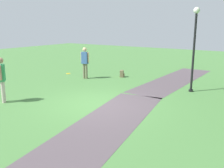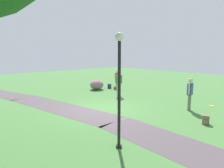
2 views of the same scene
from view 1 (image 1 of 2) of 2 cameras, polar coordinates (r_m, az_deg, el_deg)
name	(u,v)px [view 1 (image 1 of 2)]	position (r m, az deg, el deg)	size (l,w,h in m)	color
ground_plane	(98,104)	(9.92, -3.19, -4.53)	(48.00, 48.00, 0.00)	#487A3D
footpath_segment_near	(175,80)	(14.67, 14.03, 0.97)	(8.03, 2.04, 0.01)	#51454C
footpath_segment_mid	(100,129)	(7.61, -2.76, -10.18)	(8.21, 3.22, 0.01)	#51454C
lamp_post	(194,41)	(11.92, 18.12, 9.18)	(0.28, 0.28, 3.77)	black
man_near_boulder	(2,76)	(10.77, -23.63, 1.56)	(0.42, 0.43, 1.79)	beige
passerby_on_path	(85,60)	(14.44, -6.13, 5.30)	(0.31, 0.51, 1.79)	#6E6E51
spare_backpack_on_lawn	(122,74)	(14.92, 2.27, 2.30)	(0.34, 0.33, 0.40)	brown
frisbee_on_grass	(68,74)	(16.20, -9.85, 2.33)	(0.27, 0.27, 0.02)	gold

